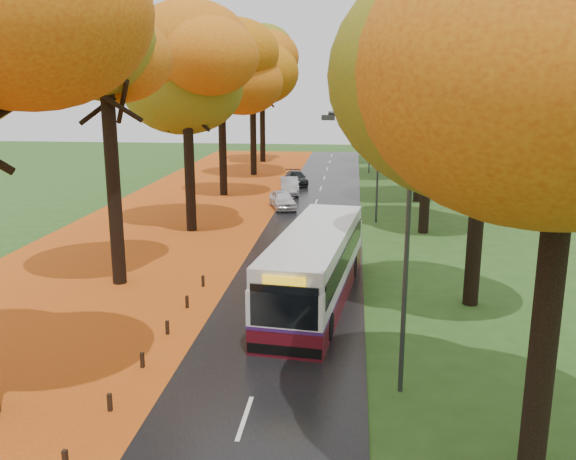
% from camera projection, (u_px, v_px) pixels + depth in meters
% --- Properties ---
extents(road, '(6.50, 90.00, 0.04)m').
position_uv_depth(road, '(304.00, 240.00, 34.48)').
color(road, black).
rests_on(road, ground).
extents(centre_line, '(0.12, 90.00, 0.01)m').
position_uv_depth(centre_line, '(304.00, 239.00, 34.47)').
color(centre_line, silver).
rests_on(centre_line, road).
extents(leaf_verge, '(12.00, 90.00, 0.02)m').
position_uv_depth(leaf_verge, '(150.00, 236.00, 35.43)').
color(leaf_verge, '#89360C').
rests_on(leaf_verge, ground).
extents(leaf_drift, '(0.90, 90.00, 0.01)m').
position_uv_depth(leaf_drift, '(251.00, 238.00, 34.79)').
color(leaf_drift, '#DC5C16').
rests_on(leaf_drift, road).
extents(trees_left, '(9.20, 74.00, 13.88)m').
position_uv_depth(trees_left, '(183.00, 67.00, 34.98)').
color(trees_left, black).
rests_on(trees_left, ground).
extents(trees_right, '(9.30, 74.20, 13.96)m').
position_uv_depth(trees_right, '(439.00, 64.00, 33.30)').
color(trees_right, black).
rests_on(trees_right, ground).
extents(bollard_row, '(0.11, 23.51, 0.52)m').
position_uv_depth(bollard_row, '(89.00, 429.00, 15.20)').
color(bollard_row, black).
rests_on(bollard_row, ground).
extents(streetlamp_near, '(2.45, 0.18, 8.00)m').
position_uv_depth(streetlamp_near, '(398.00, 232.00, 16.54)').
color(streetlamp_near, '#333538').
rests_on(streetlamp_near, ground).
extents(streetlamp_mid, '(2.45, 0.18, 8.00)m').
position_uv_depth(streetlamp_mid, '(374.00, 148.00, 37.79)').
color(streetlamp_mid, '#333538').
rests_on(streetlamp_mid, ground).
extents(streetlamp_far, '(2.45, 0.18, 8.00)m').
position_uv_depth(streetlamp_far, '(368.00, 125.00, 59.05)').
color(streetlamp_far, '#333538').
rests_on(streetlamp_far, ground).
extents(bus, '(3.79, 11.29, 2.91)m').
position_uv_depth(bus, '(315.00, 265.00, 24.40)').
color(bus, '#4A0B13').
rests_on(bus, road).
extents(car_white, '(2.53, 3.97, 1.26)m').
position_uv_depth(car_white, '(283.00, 199.00, 42.84)').
color(car_white, silver).
rests_on(car_white, road).
extents(car_silver, '(1.94, 4.12, 1.30)m').
position_uv_depth(car_silver, '(289.00, 186.00, 48.33)').
color(car_silver, gray).
rests_on(car_silver, road).
extents(car_dark, '(2.59, 4.27, 1.16)m').
position_uv_depth(car_dark, '(296.00, 178.00, 52.74)').
color(car_dark, black).
rests_on(car_dark, road).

